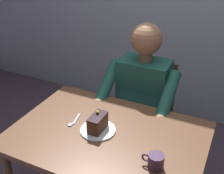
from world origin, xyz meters
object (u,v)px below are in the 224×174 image
seated_person (139,104)px  coffee_cup (156,161)px  dessert_spoon (73,122)px  cake_slice (98,123)px  dining_table (107,146)px  chair (146,111)px

seated_person → coffee_cup: 0.76m
seated_person → dessert_spoon: bearing=65.6°
seated_person → dessert_spoon: (0.23, 0.52, 0.11)m
dessert_spoon → seated_person: bearing=-114.4°
seated_person → cake_slice: seated_person is taller
dining_table → seated_person: seated_person is taller
dining_table → seated_person: bearing=-90.0°
coffee_cup → dessert_spoon: (0.56, -0.15, -0.04)m
seated_person → dining_table: bearing=90.0°
seated_person → coffee_cup: bearing=116.4°
dining_table → coffee_cup: size_ratio=9.60×
cake_slice → dessert_spoon: bearing=-3.1°
cake_slice → coffee_cup: bearing=160.5°
cake_slice → dessert_spoon: 0.18m
chair → coffee_cup: 0.95m
dining_table → dessert_spoon: 0.25m
chair → dessert_spoon: bearing=71.2°
chair → coffee_cup: (-0.33, 0.84, 0.30)m
chair → seated_person: size_ratio=0.72×
cake_slice → dining_table: bearing=179.9°
cake_slice → chair: bearing=-95.0°
dessert_spoon → dining_table: bearing=177.7°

